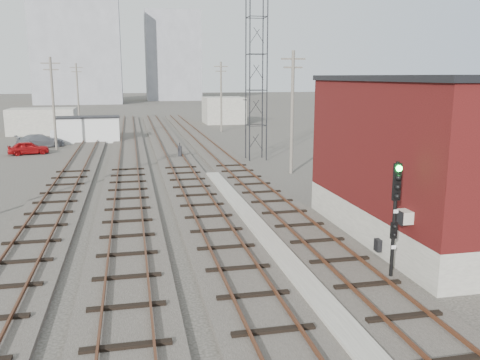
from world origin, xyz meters
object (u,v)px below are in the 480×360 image
object	(u,v)px
switch_stand	(180,152)
car_red	(28,148)
signal_mast	(395,211)
car_grey	(40,141)
car_silver	(73,133)
site_trailer	(88,129)

from	to	relation	value
switch_stand	car_red	distance (m)	14.60
car_red	signal_mast	bearing A→B (deg)	-164.46
car_grey	car_silver	bearing A→B (deg)	-45.45
car_silver	car_red	bearing A→B (deg)	179.93
site_trailer	car_grey	size ratio (longest dim) A/B	1.47
car_red	car_silver	distance (m)	11.20
site_trailer	car_red	size ratio (longest dim) A/B	1.88
site_trailer	car_grey	distance (m)	5.57
car_red	car_grey	distance (m)	4.90
signal_mast	car_red	size ratio (longest dim) A/B	1.18
car_silver	car_grey	bearing A→B (deg)	171.30
switch_stand	car_grey	bearing A→B (deg)	156.26
signal_mast	car_grey	world-z (taller)	signal_mast
car_red	switch_stand	bearing A→B (deg)	-123.81
car_silver	car_grey	size ratio (longest dim) A/B	1.01
signal_mast	car_red	world-z (taller)	signal_mast
signal_mast	car_silver	size ratio (longest dim) A/B	0.92
signal_mast	switch_stand	world-z (taller)	signal_mast
signal_mast	switch_stand	xyz separation A→B (m)	(-4.70, 29.20, -1.96)
site_trailer	switch_stand	bearing A→B (deg)	-58.98
switch_stand	car_grey	size ratio (longest dim) A/B	0.28
signal_mast	switch_stand	bearing A→B (deg)	99.15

